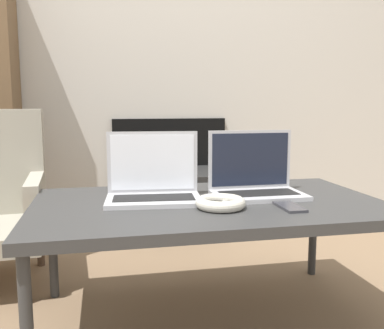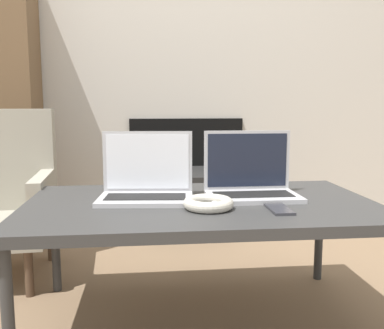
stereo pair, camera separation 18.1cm
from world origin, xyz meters
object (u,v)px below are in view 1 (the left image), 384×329
tv (176,200)px  laptop_right (255,180)px  headphones (220,203)px  laptop_left (153,184)px  phone (290,207)px

tv → laptop_right: bearing=-84.2°
laptop_right → headphones: bearing=-136.8°
laptop_right → tv: (-0.11, 1.12, -0.32)m
laptop_left → phone: bearing=-22.0°
laptop_left → laptop_right: (0.39, 0.00, 0.00)m
phone → laptop_right: bearing=100.8°
phone → tv: size_ratio=0.24×
laptop_right → phone: laptop_right is taller
tv → headphones: bearing=-93.2°
laptop_left → laptop_right: same height
headphones → laptop_right: bearing=43.4°
laptop_right → phone: 0.23m
headphones → tv: (0.07, 1.30, -0.28)m
laptop_right → headphones: laptop_right is taller
laptop_left → tv: (0.28, 1.12, -0.32)m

